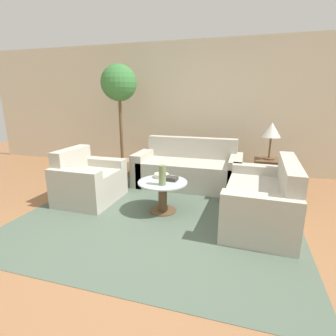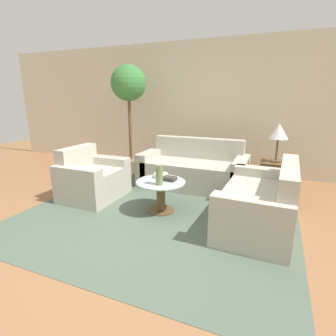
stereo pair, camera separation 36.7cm
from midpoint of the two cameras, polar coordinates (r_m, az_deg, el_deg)
ground_plane at (r=3.05m, az=-11.39°, el=-14.85°), size 14.00×14.00×0.00m
wall_back at (r=5.57m, az=3.25°, el=12.99°), size 10.00×0.06×2.60m
rug at (r=3.64m, az=-4.08°, el=-9.37°), size 3.47×3.26×0.01m
sofa_main at (r=4.60m, az=2.19°, el=-0.39°), size 1.81×0.83×0.81m
armchair at (r=4.15m, az=-19.64°, el=-3.02°), size 0.77×0.93×0.78m
loveseat at (r=3.38m, az=17.47°, el=-6.99°), size 0.84×1.47×0.80m
coffee_table at (r=3.53m, az=-4.16°, el=-5.34°), size 0.66×0.66×0.43m
side_table at (r=4.45m, az=18.56°, el=-1.69°), size 0.42×0.42×0.56m
table_lamp at (r=4.31m, az=19.37°, el=7.54°), size 0.28×0.28×0.58m
potted_plant at (r=5.19m, az=-12.58°, el=14.86°), size 0.67×0.67×2.10m
vase at (r=3.32m, az=-4.43°, el=-1.62°), size 0.09×0.09×0.26m
bowl at (r=3.65m, az=-4.34°, el=-1.69°), size 0.20×0.20×0.06m
book_stack at (r=3.52m, az=-2.41°, el=-2.35°), size 0.19×0.15×0.05m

